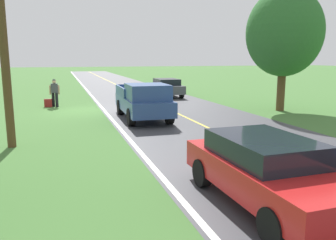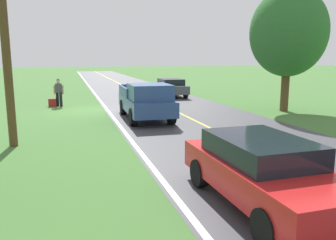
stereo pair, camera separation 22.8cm
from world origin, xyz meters
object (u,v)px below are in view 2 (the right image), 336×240
object	(u,v)px
hitchhiker_walking	(59,91)
pickup_truck_passing	(146,100)
sedan_near_oncoming	(170,87)
suitcase_carried	(52,103)
sedan_ahead_same_lane	(263,170)
tree_far_side_near	(288,33)
utility_pole_roadside	(4,29)

from	to	relation	value
hitchhiker_walking	pickup_truck_passing	world-z (taller)	pickup_truck_passing
pickup_truck_passing	hitchhiker_walking	bearing A→B (deg)	-55.14
sedan_near_oncoming	suitcase_carried	bearing A→B (deg)	21.75
sedan_ahead_same_lane	suitcase_carried	bearing A→B (deg)	-73.86
tree_far_side_near	sedan_near_oncoming	size ratio (longest dim) A/B	1.55
hitchhiker_walking	sedan_near_oncoming	xyz separation A→B (m)	(-8.34, -3.43, -0.23)
hitchhiker_walking	pickup_truck_passing	size ratio (longest dim) A/B	0.32
tree_far_side_near	sedan_near_oncoming	distance (m)	10.60
pickup_truck_passing	sedan_near_oncoming	size ratio (longest dim) A/B	1.23
hitchhiker_walking	utility_pole_roadside	world-z (taller)	utility_pole_roadside
sedan_near_oncoming	utility_pole_roadside	world-z (taller)	utility_pole_roadside
suitcase_carried	tree_far_side_near	size ratio (longest dim) A/B	0.07
suitcase_carried	pickup_truck_passing	world-z (taller)	pickup_truck_passing
tree_far_side_near	utility_pole_roadside	bearing A→B (deg)	17.35
hitchhiker_walking	tree_far_side_near	distance (m)	14.13
tree_far_side_near	utility_pole_roadside	size ratio (longest dim) A/B	0.86
pickup_truck_passing	sedan_near_oncoming	bearing A→B (deg)	-113.16
sedan_ahead_same_lane	tree_far_side_near	bearing A→B (deg)	-126.48
hitchhiker_walking	utility_pole_roadside	size ratio (longest dim) A/B	0.22
hitchhiker_walking	utility_pole_roadside	xyz separation A→B (m)	(1.33, 9.93, 2.99)
pickup_truck_passing	utility_pole_roadside	world-z (taller)	utility_pole_roadside
suitcase_carried	utility_pole_roadside	xyz separation A→B (m)	(0.91, 9.86, 3.72)
pickup_truck_passing	utility_pole_roadside	size ratio (longest dim) A/B	0.69
pickup_truck_passing	tree_far_side_near	distance (m)	8.95
hitchhiker_walking	utility_pole_roadside	bearing A→B (deg)	82.35
hitchhiker_walking	sedan_ahead_same_lane	bearing A→B (deg)	104.73
sedan_ahead_same_lane	utility_pole_roadside	size ratio (longest dim) A/B	0.56
pickup_truck_passing	utility_pole_roadside	distance (m)	7.41
hitchhiker_walking	sedan_near_oncoming	world-z (taller)	hitchhiker_walking
suitcase_carried	pickup_truck_passing	distance (m)	7.68
suitcase_carried	sedan_ahead_same_lane	size ratio (longest dim) A/B	0.11
suitcase_carried	tree_far_side_near	bearing A→B (deg)	68.98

